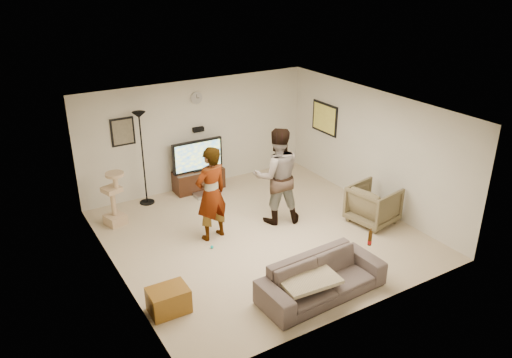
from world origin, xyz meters
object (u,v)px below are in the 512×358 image
tv_stand (199,180)px  floor_lamp (143,159)px  side_table (169,300)px  person_left (211,194)px  armchair (373,204)px  person_right (277,176)px  sofa (322,278)px  beer_bottle (370,238)px  tv (198,156)px  cat_tree (113,199)px

tv_stand → floor_lamp: 1.50m
side_table → person_left: bearing=46.6°
tv_stand → armchair: 4.00m
floor_lamp → person_right: floor_lamp is taller
person_left → sofa: 2.66m
floor_lamp → armchair: size_ratio=2.37×
floor_lamp → person_right: bearing=-47.2°
side_table → floor_lamp: bearing=75.2°
person_left → sofa: bearing=93.7°
floor_lamp → sofa: floor_lamp is taller
beer_bottle → side_table: beer_bottle is taller
person_left → tv: bearing=-119.7°
person_left → side_table: person_left is taller
floor_lamp → cat_tree: bearing=-145.6°
beer_bottle → sofa: bearing=180.0°
tv → beer_bottle: tv is taller
tv_stand → beer_bottle: 4.75m
person_right → tv_stand: bearing=-52.5°
sofa → armchair: (2.37, 1.38, 0.09)m
floor_lamp → beer_bottle: floor_lamp is taller
sofa → beer_bottle: beer_bottle is taller
person_right → sofa: person_right is taller
armchair → side_table: 4.63m
person_right → side_table: 3.46m
tv_stand → floor_lamp: size_ratio=0.56×
sofa → beer_bottle: bearing=-2.3°
person_left → side_table: 2.38m
armchair → side_table: (-4.60, -0.53, -0.20)m
tv_stand → sofa: (-0.04, -4.63, 0.06)m
person_left → person_right: (1.41, -0.06, 0.07)m
tv → sofa: tv is taller
tv → beer_bottle: 4.73m
beer_bottle → side_table: bearing=165.0°
floor_lamp → armchair: 4.87m
person_right → sofa: size_ratio=0.95×
tv → person_left: bearing=-108.4°
tv → sofa: size_ratio=0.58×
side_table → tv: bearing=59.1°
floor_lamp → person_left: floor_lamp is taller
person_right → side_table: size_ratio=3.35×
beer_bottle → floor_lamp: bearing=115.6°
tv_stand → sofa: 4.63m
person_right → beer_bottle: bearing=114.6°
person_right → side_table: person_right is taller
tv → beer_bottle: bearing=-78.8°
sofa → side_table: size_ratio=3.53×
tv_stand → cat_tree: bearing=-163.2°
tv → person_right: person_right is taller
beer_bottle → cat_tree: bearing=127.6°
person_left → beer_bottle: bearing=111.8°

